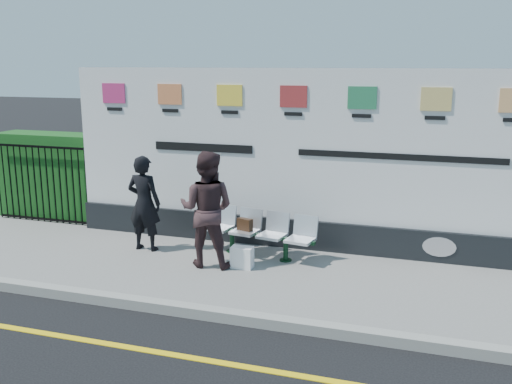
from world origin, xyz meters
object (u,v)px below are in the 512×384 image
at_px(woman_right, 207,209).
at_px(billboard, 294,172).
at_px(bench, 258,244).
at_px(woman_left, 144,203).

bearing_deg(woman_right, billboard, -132.49).
distance_m(bench, woman_right, 1.13).
relative_size(bench, woman_left, 1.17).
relative_size(billboard, bench, 4.26).
bearing_deg(bench, woman_right, -125.15).
xyz_separation_m(billboard, woman_right, (-1.03, -1.31, -0.40)).
bearing_deg(woman_left, woman_right, 165.34).
bearing_deg(billboard, woman_right, -128.25).
height_order(billboard, bench, billboard).
distance_m(billboard, woman_right, 1.72).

